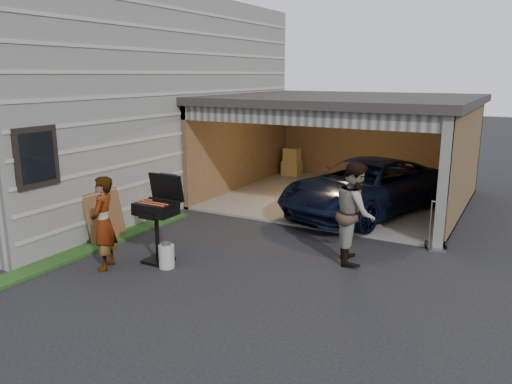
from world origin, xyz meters
TOP-DOWN VIEW (x-y plane):
  - ground at (0.00, 0.00)m, footprint 80.00×80.00m
  - house at (-6.00, 4.00)m, footprint 7.00×11.00m
  - groundcover_strip at (-2.25, -1.00)m, footprint 0.50×8.00m
  - garage at (0.76, 6.79)m, footprint 6.80×6.30m
  - minivan at (1.81, 5.20)m, footprint 3.54×5.29m
  - woman at (-1.23, -0.50)m, footprint 0.63×0.74m
  - man at (2.60, 2.05)m, footprint 1.02×1.13m
  - bbq_grill at (-0.60, 0.24)m, footprint 0.74×0.65m
  - propane_tank at (-0.27, 0.05)m, footprint 0.34×0.34m
  - plywood_panel at (-2.40, 0.65)m, footprint 0.27×0.97m
  - hand_truck at (3.88, 3.46)m, footprint 0.45×0.41m

SIDE VIEW (x-z plane):
  - ground at x=0.00m, z-range 0.00..0.00m
  - groundcover_strip at x=-2.25m, z-range 0.00..0.06m
  - hand_truck at x=3.88m, z-range -0.31..0.70m
  - propane_tank at x=-0.27m, z-range 0.00..0.43m
  - plywood_panel at x=-2.40m, z-range 0.00..1.07m
  - minivan at x=1.81m, z-range 0.00..1.35m
  - woman at x=-1.23m, z-range 0.00..1.71m
  - man at x=2.60m, z-range 0.00..1.91m
  - bbq_grill at x=-0.60m, z-range 0.15..1.80m
  - garage at x=0.76m, z-range 0.42..3.32m
  - house at x=-6.00m, z-range 0.00..5.50m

